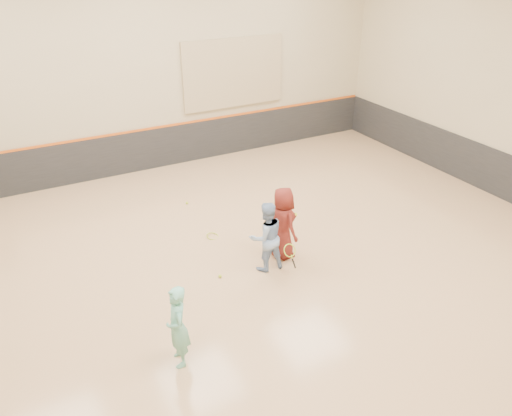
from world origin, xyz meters
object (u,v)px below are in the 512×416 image
instructor (266,237)px  spare_racket (212,234)px  girl (178,327)px  young_man (283,223)px

instructor → spare_racket: (-0.47, 1.64, -0.66)m
girl → instructor: (2.46, 1.61, 0.03)m
young_man → spare_racket: 1.85m
girl → young_man: bearing=130.9°
girl → spare_racket: size_ratio=2.32×
spare_racket → instructor: bearing=-74.1°
spare_racket → young_man: bearing=-54.3°
girl → young_man: (2.99, 1.86, 0.08)m
instructor → young_man: bearing=-152.8°
spare_racket → girl: bearing=-121.5°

